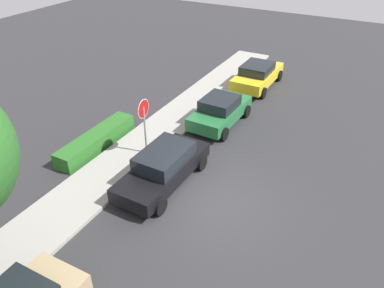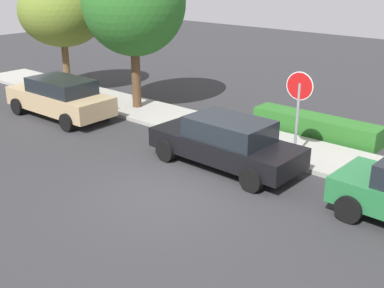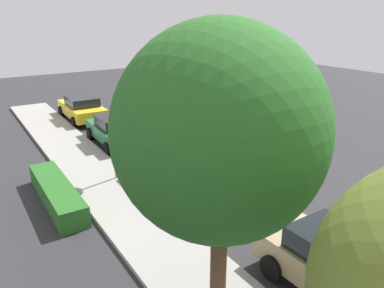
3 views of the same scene
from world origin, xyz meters
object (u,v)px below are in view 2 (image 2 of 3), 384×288
parked_car_tan (60,97)px  street_tree_mid_block (62,11)px  street_tree_near_corner (134,2)px  parked_car_black (226,142)px  stop_sign (299,100)px

parked_car_tan → street_tree_mid_block: street_tree_mid_block is taller
street_tree_near_corner → street_tree_mid_block: street_tree_near_corner is taller
street_tree_near_corner → street_tree_mid_block: bearing=-178.6°
parked_car_black → street_tree_near_corner: size_ratio=0.74×
stop_sign → street_tree_mid_block: bearing=176.8°
parked_car_tan → street_tree_near_corner: size_ratio=0.75×
street_tree_near_corner → street_tree_mid_block: 4.48m
street_tree_mid_block → parked_car_black: bearing=-12.4°
street_tree_mid_block → stop_sign: bearing=-3.2°
parked_car_tan → street_tree_near_corner: bearing=64.2°
stop_sign → street_tree_mid_block: street_tree_mid_block is taller
stop_sign → street_tree_near_corner: size_ratio=0.43×
parked_car_black → street_tree_near_corner: street_tree_near_corner is taller
parked_car_tan → parked_car_black: bearing=1.9°
stop_sign → parked_car_black: (-1.26, -1.69, -1.09)m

